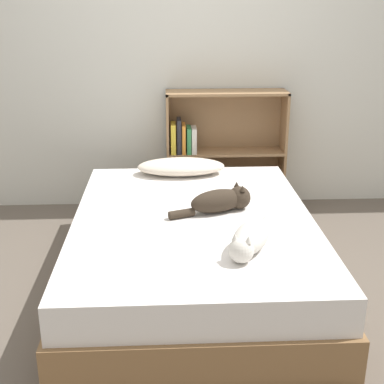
# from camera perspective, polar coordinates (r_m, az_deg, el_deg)

# --- Properties ---
(ground_plane) EXTENTS (8.00, 8.00, 0.00)m
(ground_plane) POSITION_cam_1_polar(r_m,az_deg,el_deg) (3.34, 0.13, -9.39)
(ground_plane) COLOR brown
(wall_back) EXTENTS (8.00, 0.06, 2.50)m
(wall_back) POSITION_cam_1_polar(r_m,az_deg,el_deg) (4.28, -0.86, 14.88)
(wall_back) COLOR silver
(wall_back) RESTS_ON ground_plane
(bed) EXTENTS (1.44, 1.96, 0.43)m
(bed) POSITION_cam_1_polar(r_m,az_deg,el_deg) (3.24, 0.13, -6.16)
(bed) COLOR brown
(bed) RESTS_ON ground_plane
(pillow) EXTENTS (0.63, 0.30, 0.11)m
(pillow) POSITION_cam_1_polar(r_m,az_deg,el_deg) (3.88, -1.18, 2.73)
(pillow) COLOR beige
(pillow) RESTS_ON bed
(cat_light) EXTENTS (0.33, 0.52, 0.15)m
(cat_light) POSITION_cam_1_polar(r_m,az_deg,el_deg) (2.73, 6.23, -4.93)
(cat_light) COLOR beige
(cat_light) RESTS_ON bed
(cat_dark) EXTENTS (0.51, 0.25, 0.16)m
(cat_dark) POSITION_cam_1_polar(r_m,az_deg,el_deg) (3.21, 3.26, -0.90)
(cat_dark) COLOR #33281E
(cat_dark) RESTS_ON bed
(bookshelf) EXTENTS (0.94, 0.26, 0.96)m
(bookshelf) POSITION_cam_1_polar(r_m,az_deg,el_deg) (4.31, 2.98, 4.67)
(bookshelf) COLOR #8E6B47
(bookshelf) RESTS_ON ground_plane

